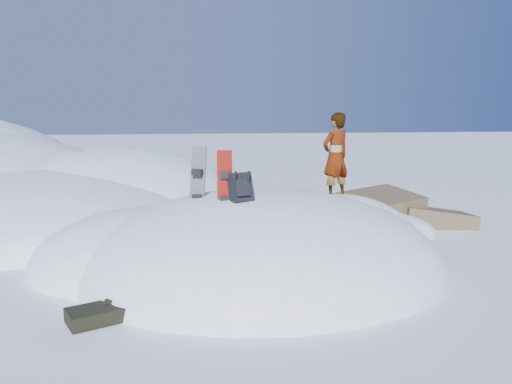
{
  "coord_description": "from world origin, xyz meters",
  "views": [
    {
      "loc": [
        -1.57,
        -9.07,
        2.97
      ],
      "look_at": [
        -0.06,
        0.3,
        1.44
      ],
      "focal_mm": 35.0,
      "sensor_mm": 36.0,
      "label": 1
    }
  ],
  "objects": [
    {
      "name": "ground",
      "position": [
        0.0,
        0.0,
        0.0
      ],
      "size": [
        120.0,
        120.0,
        0.0
      ],
      "primitive_type": "plane",
      "color": "white",
      "rests_on": "ground"
    },
    {
      "name": "snow_mound",
      "position": [
        -0.17,
        0.24,
        0.0
      ],
      "size": [
        8.0,
        6.0,
        3.0
      ],
      "color": "white",
      "rests_on": "ground"
    },
    {
      "name": "rock_outcrop",
      "position": [
        3.72,
        3.01,
        0.01
      ],
      "size": [
        4.68,
        4.41,
        1.68
      ],
      "color": "brown",
      "rests_on": "ground"
    },
    {
      "name": "snowboard_red",
      "position": [
        -0.73,
        -0.44,
        1.61
      ],
      "size": [
        0.27,
        0.15,
        1.43
      ],
      "rotation": [
        0.0,
        0.0,
        -0.11
      ],
      "color": "red",
      "rests_on": "snow_mound"
    },
    {
      "name": "snowboard_dark",
      "position": [
        -1.19,
        0.07,
        1.58
      ],
      "size": [
        0.4,
        0.4,
        1.54
      ],
      "rotation": [
        0.0,
        0.0,
        -0.47
      ],
      "color": "black",
      "rests_on": "snow_mound"
    },
    {
      "name": "backpack",
      "position": [
        -0.47,
        -0.61,
        1.67
      ],
      "size": [
        0.47,
        0.53,
        0.6
      ],
      "rotation": [
        0.0,
        0.0,
        0.33
      ],
      "color": "black",
      "rests_on": "snow_mound"
    },
    {
      "name": "gear_pile",
      "position": [
        -2.71,
        -2.04,
        0.13
      ],
      "size": [
        1.01,
        0.79,
        0.26
      ],
      "rotation": [
        0.0,
        0.0,
        0.41
      ],
      "color": "black",
      "rests_on": "ground"
    },
    {
      "name": "person",
      "position": [
        1.73,
        0.92,
        2.05
      ],
      "size": [
        0.78,
        0.67,
        1.82
      ],
      "primitive_type": "imported",
      "rotation": [
        0.0,
        0.0,
        3.57
      ],
      "color": "slate",
      "rests_on": "snow_mound"
    }
  ]
}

